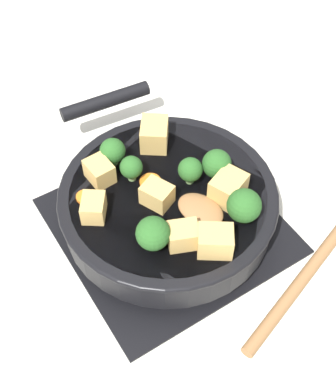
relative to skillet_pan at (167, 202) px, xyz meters
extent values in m
plane|color=silver|center=(0.00, 0.00, -0.06)|extent=(2.40, 2.40, 0.00)
cube|color=black|center=(0.00, 0.00, -0.05)|extent=(0.31, 0.31, 0.01)
torus|color=black|center=(0.00, 0.00, -0.04)|extent=(0.24, 0.24, 0.01)
cube|color=black|center=(0.00, 0.00, -0.04)|extent=(0.01, 0.23, 0.01)
cube|color=black|center=(0.00, 0.00, -0.04)|extent=(0.23, 0.01, 0.01)
cylinder|color=black|center=(0.00, 0.00, 0.00)|extent=(0.30, 0.30, 0.06)
cylinder|color=#5B3316|center=(0.00, 0.00, 0.00)|extent=(0.28, 0.28, 0.05)
torus|color=black|center=(0.00, 0.00, 0.02)|extent=(0.31, 0.31, 0.01)
cylinder|color=black|center=(0.23, -0.02, 0.01)|extent=(0.04, 0.15, 0.02)
ellipsoid|color=olive|center=(-0.06, -0.02, 0.03)|extent=(0.08, 0.07, 0.01)
cylinder|color=olive|center=(-0.21, -0.07, 0.03)|extent=(0.09, 0.25, 0.02)
cube|color=tan|center=(0.09, -0.03, 0.04)|extent=(0.06, 0.06, 0.04)
cube|color=tan|center=(-0.05, -0.06, 0.04)|extent=(0.05, 0.06, 0.04)
cube|color=tan|center=(0.02, 0.11, 0.04)|extent=(0.05, 0.05, 0.03)
cube|color=tan|center=(-0.11, 0.00, 0.04)|extent=(0.05, 0.06, 0.04)
cube|color=tan|center=(0.07, 0.07, 0.04)|extent=(0.04, 0.03, 0.03)
cube|color=tan|center=(-0.08, 0.03, 0.04)|extent=(0.04, 0.05, 0.03)
cube|color=tan|center=(-0.01, 0.02, 0.04)|extent=(0.05, 0.05, 0.03)
cylinder|color=#709956|center=(-0.01, -0.07, 0.03)|extent=(0.01, 0.01, 0.01)
sphere|color=#285B23|center=(-0.01, -0.07, 0.05)|extent=(0.04, 0.04, 0.04)
cylinder|color=#709956|center=(-0.09, -0.06, 0.03)|extent=(0.01, 0.01, 0.01)
sphere|color=#285B23|center=(-0.09, -0.06, 0.05)|extent=(0.05, 0.05, 0.05)
cylinder|color=#709956|center=(0.00, -0.04, 0.03)|extent=(0.01, 0.01, 0.01)
sphere|color=#285B23|center=(0.00, -0.04, 0.05)|extent=(0.03, 0.03, 0.03)
cylinder|color=#709956|center=(0.05, 0.03, 0.03)|extent=(0.01, 0.01, 0.01)
sphere|color=#285B23|center=(0.05, 0.03, 0.05)|extent=(0.03, 0.03, 0.03)
cylinder|color=#709956|center=(-0.07, 0.06, 0.03)|extent=(0.01, 0.01, 0.01)
sphere|color=#285B23|center=(-0.07, 0.06, 0.05)|extent=(0.04, 0.04, 0.04)
cylinder|color=#709956|center=(0.09, 0.04, 0.03)|extent=(0.01, 0.01, 0.01)
sphere|color=#285B23|center=(0.09, 0.04, 0.05)|extent=(0.04, 0.04, 0.04)
cylinder|color=orange|center=(0.05, 0.10, 0.03)|extent=(0.02, 0.02, 0.01)
cylinder|color=orange|center=(0.03, 0.01, 0.03)|extent=(0.03, 0.03, 0.01)
camera|label=1|loc=(-0.40, 0.25, 0.61)|focal=50.00mm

